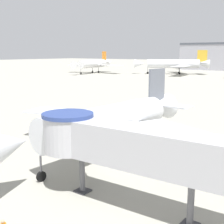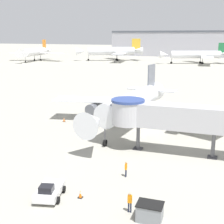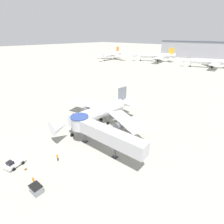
% 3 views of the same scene
% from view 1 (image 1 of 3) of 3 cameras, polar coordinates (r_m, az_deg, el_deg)
% --- Properties ---
extents(ground_plane, '(800.00, 800.00, 0.00)m').
position_cam_1_polar(ground_plane, '(32.46, 3.95, -8.89)').
color(ground_plane, '#9E9B8E').
extents(main_airplane, '(29.19, 25.58, 8.97)m').
position_cam_1_polar(main_airplane, '(33.04, -0.16, -1.63)').
color(main_airplane, silver).
rests_on(main_airplane, ground_plane).
extents(jet_bridge, '(19.19, 4.18, 6.26)m').
position_cam_1_polar(jet_bridge, '(21.62, 4.33, -6.34)').
color(jet_bridge, '#B7B7BC').
rests_on(jet_bridge, ground_plane).
extents(traffic_cone_port_wing, '(0.44, 0.44, 0.72)m').
position_cam_1_polar(traffic_cone_port_wing, '(41.17, -13.74, -4.40)').
color(traffic_cone_port_wing, black).
rests_on(traffic_cone_port_wing, ground_plane).
extents(background_jet_orange_tail, '(32.25, 34.31, 11.47)m').
position_cam_1_polar(background_jet_orange_tail, '(168.12, -3.45, 8.81)').
color(background_jet_orange_tail, white).
rests_on(background_jet_orange_tail, ground_plane).
extents(background_jet_gold_tail, '(35.63, 36.14, 12.08)m').
position_cam_1_polar(background_jet_gold_tail, '(163.11, 11.38, 8.65)').
color(background_jet_gold_tail, silver).
rests_on(background_jet_gold_tail, ground_plane).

